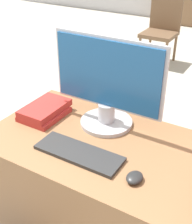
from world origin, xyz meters
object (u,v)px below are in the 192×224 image
monitor (107,84)px  book_stack (45,111)px  far_chair (162,26)px  mouse (135,178)px  keyboard (79,153)px

monitor → book_stack: monitor is taller
monitor → far_chair: monitor is taller
monitor → mouse: 0.47m
monitor → far_chair: 3.12m
monitor → mouse: size_ratio=6.99×
monitor → keyboard: 0.35m
far_chair → keyboard: bearing=-98.0°
monitor → keyboard: bearing=-85.9°
mouse → keyboard: bearing=174.8°
mouse → book_stack: 0.65m
book_stack → far_chair: far_chair is taller
keyboard → mouse: bearing=-5.2°
monitor → keyboard: size_ratio=1.43×
keyboard → far_chair: (-0.81, 3.26, -0.28)m
book_stack → far_chair: 3.12m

